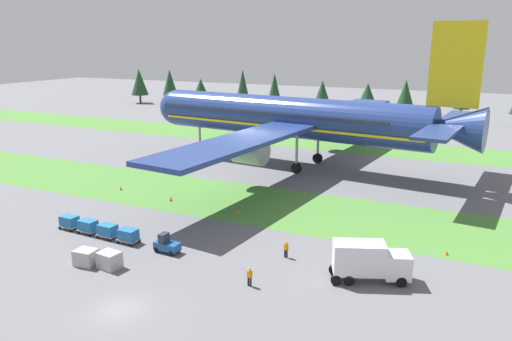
{
  "coord_description": "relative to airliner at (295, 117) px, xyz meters",
  "views": [
    {
      "loc": [
        24.24,
        -26.61,
        20.53
      ],
      "look_at": [
        -2.11,
        30.08,
        4.0
      ],
      "focal_mm": 33.99,
      "sensor_mm": 36.0,
      "label": 1
    }
  ],
  "objects": [
    {
      "name": "taxiway_marker_3",
      "position": [
        -17.65,
        -23.74,
        -8.09
      ],
      "size": [
        0.44,
        0.44,
        0.6
      ],
      "primitive_type": "cone",
      "color": "orange",
      "rests_on": "ground"
    },
    {
      "name": "airliner",
      "position": [
        0.0,
        0.0,
        0.0
      ],
      "size": [
        58.27,
        72.19,
        23.4
      ],
      "rotation": [
        0.0,
        0.0,
        1.46
      ],
      "color": "navy",
      "rests_on": "ground"
    },
    {
      "name": "taxiway_marker_0",
      "position": [
        2.19,
        -25.55,
        -8.14
      ],
      "size": [
        0.44,
        0.44,
        0.51
      ],
      "primitive_type": "cone",
      "color": "orange",
      "rests_on": "ground"
    },
    {
      "name": "uld_container_0",
      "position": [
        -2.06,
        -43.88,
        -7.61
      ],
      "size": [
        2.18,
        1.84,
        1.57
      ],
      "primitive_type": "cube",
      "rotation": [
        0.0,
        0.0,
        -0.13
      ],
      "color": "#A3A3A8",
      "rests_on": "ground"
    },
    {
      "name": "grass_strip_near",
      "position": [
        3.82,
        -21.05,
        -8.39
      ],
      "size": [
        320.0,
        15.22,
        0.01
      ],
      "primitive_type": "cube",
      "color": "#4C8438",
      "rests_on": "ground"
    },
    {
      "name": "catering_truck",
      "position": [
        20.59,
        -36.18,
        -6.44
      ],
      "size": [
        7.31,
        4.68,
        3.58
      ],
      "rotation": [
        0.0,
        0.0,
        -1.2
      ],
      "color": "silver",
      "rests_on": "ground"
    },
    {
      "name": "baggage_tug",
      "position": [
        0.79,
        -38.71,
        -7.58
      ],
      "size": [
        2.66,
        1.42,
        1.97
      ],
      "rotation": [
        0.0,
        0.0,
        -1.62
      ],
      "color": "#1E4C8E",
      "rests_on": "ground"
    },
    {
      "name": "ground_plane",
      "position": [
        3.82,
        -49.35,
        -8.39
      ],
      "size": [
        400.0,
        400.0,
        0.0
      ],
      "primitive_type": "plane",
      "color": "slate"
    },
    {
      "name": "distant_tree_line",
      "position": [
        -0.76,
        61.39,
        -1.51
      ],
      "size": [
        175.16,
        7.76,
        12.81
      ],
      "color": "#4C3823",
      "rests_on": "ground"
    },
    {
      "name": "cargo_dolly_second",
      "position": [
        -7.13,
        -38.35,
        -7.47
      ],
      "size": [
        2.27,
        1.6,
        1.55
      ],
      "rotation": [
        0.0,
        0.0,
        -1.62
      ],
      "color": "#A3A3A8",
      "rests_on": "ground"
    },
    {
      "name": "grass_strip_far",
      "position": [
        3.82,
        21.39,
        -8.39
      ],
      "size": [
        320.0,
        15.22,
        0.01
      ],
      "primitive_type": "cube",
      "color": "#4C8438",
      "rests_on": "ground"
    },
    {
      "name": "taxiway_marker_2",
      "position": [
        -8.26,
        -24.88,
        -8.07
      ],
      "size": [
        0.44,
        0.44,
        0.64
      ],
      "primitive_type": "cone",
      "color": "orange",
      "rests_on": "ground"
    },
    {
      "name": "ground_crew_marshaller",
      "position": [
        12.18,
        -34.8,
        -7.45
      ],
      "size": [
        0.55,
        0.36,
        1.74
      ],
      "rotation": [
        0.0,
        0.0,
        6.1
      ],
      "color": "black",
      "rests_on": "ground"
    },
    {
      "name": "uld_container_1",
      "position": [
        -4.5,
        -44.32,
        -7.63
      ],
      "size": [
        2.12,
        1.76,
        1.53
      ],
      "primitive_type": "cube",
      "rotation": [
        0.0,
        0.0,
        0.08
      ],
      "color": "#A3A3A8",
      "rests_on": "ground"
    },
    {
      "name": "cargo_dolly_third",
      "position": [
        -10.02,
        -38.22,
        -7.47
      ],
      "size": [
        2.27,
        1.6,
        1.55
      ],
      "rotation": [
        0.0,
        0.0,
        -1.62
      ],
      "color": "#A3A3A8",
      "rests_on": "ground"
    },
    {
      "name": "ground_crew_loader",
      "position": [
        11.43,
        -41.52,
        -7.45
      ],
      "size": [
        0.56,
        0.36,
        1.74
      ],
      "rotation": [
        0.0,
        0.0,
        3.12
      ],
      "color": "black",
      "rests_on": "ground"
    },
    {
      "name": "taxiway_marker_1",
      "position": [
        26.52,
        -27.46,
        -8.15
      ],
      "size": [
        0.44,
        0.44,
        0.48
      ],
      "primitive_type": "cone",
      "color": "orange",
      "rests_on": "ground"
    },
    {
      "name": "cargo_dolly_lead",
      "position": [
        -4.23,
        -38.48,
        -7.47
      ],
      "size": [
        2.27,
        1.6,
        1.55
      ],
      "rotation": [
        0.0,
        0.0,
        -1.62
      ],
      "color": "#A3A3A8",
      "rests_on": "ground"
    },
    {
      "name": "cargo_dolly_fourth",
      "position": [
        -12.92,
        -38.09,
        -7.47
      ],
      "size": [
        2.27,
        1.6,
        1.55
      ],
      "rotation": [
        0.0,
        0.0,
        -1.62
      ],
      "color": "#A3A3A8",
      "rests_on": "ground"
    }
  ]
}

